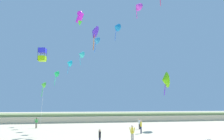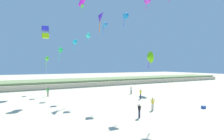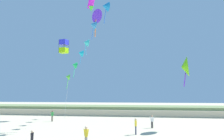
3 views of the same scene
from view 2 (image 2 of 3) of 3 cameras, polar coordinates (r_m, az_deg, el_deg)
The scene contains 13 objects.
ground_plane at distance 21.21m, azimuth 20.61°, elevation -14.85°, with size 240.00×240.00×0.00m, color beige.
dune_ridge at distance 54.24m, azimuth -11.68°, elevation -3.98°, with size 120.00×12.78×1.82m.
person_near_left at distance 24.18m, azimuth 13.11°, elevation -10.38°, with size 0.55×0.38×1.70m.
person_near_right at distance 20.49m, azimuth 8.91°, elevation -12.71°, with size 0.22×0.56×1.58m.
person_mid_center at distance 31.72m, azimuth 9.31°, elevation -7.54°, with size 0.24×0.61×1.73m.
person_far_left at distance 37.05m, azimuth 6.25°, elevation -6.34°, with size 0.58×0.22×1.64m.
person_far_right at distance 36.02m, azimuth -20.22°, elevation -6.55°, with size 0.61×0.24×1.73m.
kite_banner_string at distance 31.39m, azimuth 0.68°, elevation 16.21°, with size 19.61×29.72×20.82m.
large_kite_low_lead at distance 33.86m, azimuth -4.03°, elevation 17.07°, with size 2.07×2.37×3.99m.
large_kite_mid_trail at distance 40.17m, azimuth -20.88°, elevation 11.45°, with size 1.59×1.59×2.45m.
large_kite_high_solo at distance 38.77m, azimuth 11.91°, elevation 4.03°, with size 1.36×2.66×3.78m.
large_kite_outer_drift at distance 38.46m, azimuth -9.78°, elevation 21.12°, with size 1.77×1.82×2.67m.
beach_cooler at distance 27.77m, azimuth 27.70°, elevation -10.60°, with size 0.58×0.41×0.46m.
Camera 2 is at (-15.38, -13.38, 5.87)m, focal length 28.00 mm.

